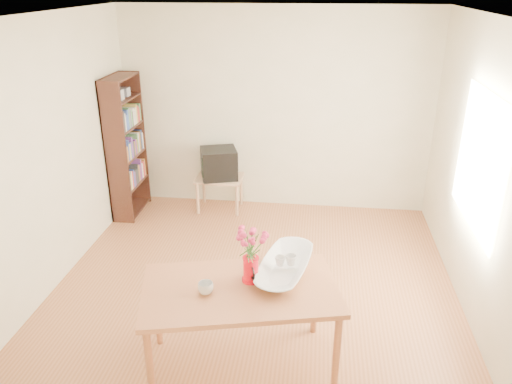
# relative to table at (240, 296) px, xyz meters

# --- Properties ---
(room) EXTENTS (4.50, 4.50, 4.50)m
(room) POSITION_rel_table_xyz_m (-0.01, 0.94, 0.63)
(room) COLOR #935634
(room) RESTS_ON ground
(table) EXTENTS (1.61, 1.15, 0.75)m
(table) POSITION_rel_table_xyz_m (0.00, 0.00, 0.00)
(table) COLOR #A65D39
(table) RESTS_ON ground
(tv_stand) EXTENTS (0.60, 0.45, 0.46)m
(tv_stand) POSITION_rel_table_xyz_m (-0.74, 2.90, -0.29)
(tv_stand) COLOR tan
(tv_stand) RESTS_ON ground
(bookshelf) EXTENTS (0.28, 0.70, 1.80)m
(bookshelf) POSITION_rel_table_xyz_m (-1.88, 2.68, 0.17)
(bookshelf) COLOR black
(bookshelf) RESTS_ON ground
(pitcher) EXTENTS (0.14, 0.21, 0.21)m
(pitcher) POSITION_rel_table_xyz_m (0.07, 0.11, 0.17)
(pitcher) COLOR red
(pitcher) RESTS_ON table
(flowers) EXTENTS (0.23, 0.23, 0.33)m
(flowers) POSITION_rel_table_xyz_m (0.07, 0.10, 0.44)
(flowers) COLOR #F83A72
(flowers) RESTS_ON pitcher
(mug) EXTENTS (0.15, 0.15, 0.09)m
(mug) POSITION_rel_table_xyz_m (-0.24, -0.10, 0.12)
(mug) COLOR white
(mug) RESTS_ON table
(bowl) EXTENTS (0.63, 0.63, 0.50)m
(bowl) POSITION_rel_table_xyz_m (0.31, 0.28, 0.33)
(bowl) COLOR white
(bowl) RESTS_ON table
(teacup_a) EXTENTS (0.10, 0.10, 0.07)m
(teacup_a) POSITION_rel_table_xyz_m (0.27, 0.28, 0.28)
(teacup_a) COLOR white
(teacup_a) RESTS_ON bowl
(teacup_b) EXTENTS (0.09, 0.09, 0.07)m
(teacup_b) POSITION_rel_table_xyz_m (0.36, 0.30, 0.28)
(teacup_b) COLOR white
(teacup_b) RESTS_ON bowl
(television) EXTENTS (0.55, 0.53, 0.39)m
(television) POSITION_rel_table_xyz_m (-0.74, 2.91, -0.01)
(television) COLOR black
(television) RESTS_ON tv_stand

